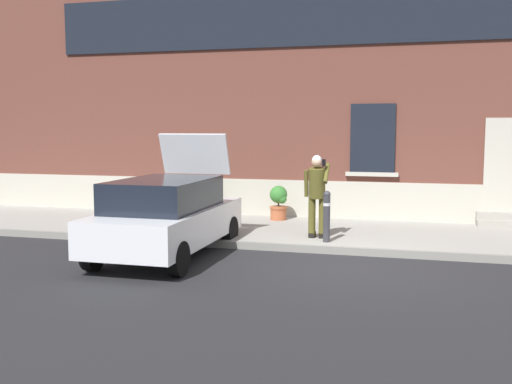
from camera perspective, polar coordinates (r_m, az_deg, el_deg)
ground_plane at (r=10.78m, az=8.43°, el=-7.03°), size 80.00×80.00×0.00m
sidewalk at (r=13.50m, az=9.84°, el=-4.04°), size 24.00×3.60×0.15m
curb_edge at (r=11.68m, az=8.98°, el=-5.63°), size 24.00×0.12×0.15m
building_facade at (r=15.81m, az=10.97°, el=10.71°), size 24.00×1.52×7.50m
entrance_stoop at (r=15.08m, az=23.19°, el=-2.58°), size 1.44×0.64×0.32m
hatchback_car_white at (r=11.39m, az=-8.55°, el=-2.23°), size 1.80×4.07×2.34m
bollard_near_person at (r=12.03m, az=6.83°, el=-2.16°), size 0.15×0.15×1.04m
person_on_phone at (r=12.37m, az=5.90°, el=0.11°), size 0.51×0.50×1.75m
planter_olive at (r=15.51m, az=-4.36°, el=-0.66°), size 0.44×0.44×0.86m
planter_terracotta at (r=14.85m, az=2.21°, el=-0.95°), size 0.44×0.44×0.86m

